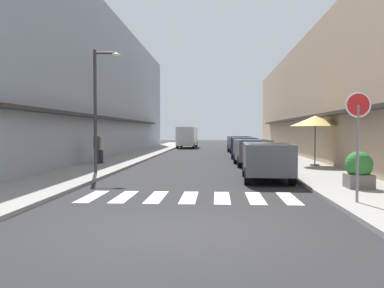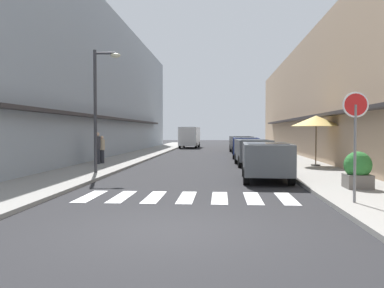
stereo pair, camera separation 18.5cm
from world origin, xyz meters
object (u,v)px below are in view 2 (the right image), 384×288
at_px(parked_car_distant, 241,142).
at_px(pedestrian_walking_far, 102,149).
at_px(delivery_van, 190,136).
at_px(street_lamp, 99,98).
at_px(cafe_umbrella, 316,121).
at_px(pedestrian_walking_near, 98,147).
at_px(planter_corner, 358,170).
at_px(parked_car_near, 266,157).
at_px(parked_car_far, 246,145).
at_px(round_street_sign, 355,118).
at_px(parked_car_mid, 253,149).

bearing_deg(parked_car_distant, pedestrian_walking_far, -121.63).
bearing_deg(delivery_van, street_lamp, -93.32).
distance_m(delivery_van, cafe_umbrella, 26.10).
bearing_deg(pedestrian_walking_near, cafe_umbrella, -77.93).
bearing_deg(planter_corner, street_lamp, 156.52).
xyz_separation_m(delivery_van, pedestrian_walking_far, (-3.10, -23.89, -0.48)).
relative_size(parked_car_near, parked_car_far, 0.97).
relative_size(delivery_van, pedestrian_walking_near, 3.14).
distance_m(round_street_sign, planter_corner, 3.23).
height_order(parked_car_mid, delivery_van, delivery_van).
bearing_deg(parked_car_mid, parked_car_distant, 90.00).
distance_m(parked_car_near, parked_car_far, 13.26).
distance_m(delivery_van, planter_corner, 34.06).
height_order(round_street_sign, pedestrian_walking_near, round_street_sign).
distance_m(parked_car_near, round_street_sign, 5.80).
relative_size(parked_car_mid, round_street_sign, 1.42).
bearing_deg(round_street_sign, planter_corner, 70.46).
distance_m(parked_car_near, pedestrian_walking_far, 10.62).
bearing_deg(round_street_sign, delivery_van, 100.98).
bearing_deg(parked_car_distant, planter_corner, -83.59).
distance_m(parked_car_near, street_lamp, 7.54).
height_order(delivery_van, street_lamp, street_lamp).
height_order(street_lamp, cafe_umbrella, street_lamp).
height_order(delivery_van, planter_corner, delivery_van).
xyz_separation_m(parked_car_far, pedestrian_walking_far, (-8.42, -6.78, 0.00)).
xyz_separation_m(parked_car_mid, pedestrian_walking_near, (-8.49, -0.85, 0.12)).
bearing_deg(parked_car_distant, delivery_van, 117.47).
relative_size(parked_car_distant, planter_corner, 3.81).
bearing_deg(pedestrian_walking_far, street_lamp, -144.10).
relative_size(parked_car_distant, cafe_umbrella, 1.70).
xyz_separation_m(parked_car_near, round_street_sign, (1.62, -5.41, 1.34)).
bearing_deg(delivery_van, parked_car_distant, -62.53).
bearing_deg(parked_car_far, street_lamp, -120.55).
distance_m(parked_car_distant, street_lamp, 20.15).
bearing_deg(cafe_umbrella, parked_car_far, 112.92).
relative_size(parked_car_near, street_lamp, 0.77).
distance_m(parked_car_mid, pedestrian_walking_far, 8.42).
bearing_deg(parked_car_far, cafe_umbrella, -67.08).
relative_size(parked_car_far, parked_car_distant, 0.95).
bearing_deg(planter_corner, round_street_sign, -109.54).
xyz_separation_m(parked_car_distant, planter_corner, (2.57, -22.89, -0.22)).
distance_m(delivery_van, round_street_sign, 36.46).
relative_size(parked_car_near, round_street_sign, 1.46).
relative_size(round_street_sign, cafe_umbrella, 1.07).
bearing_deg(parked_car_distant, round_street_sign, -86.36).
distance_m(parked_car_mid, pedestrian_walking_near, 8.54).
xyz_separation_m(pedestrian_walking_near, pedestrian_walking_far, (0.08, 0.56, -0.12)).
bearing_deg(street_lamp, cafe_umbrella, 22.95).
xyz_separation_m(parked_car_mid, parked_car_distant, (-0.00, 13.37, 0.00)).
relative_size(pedestrian_walking_near, pedestrian_walking_far, 1.13).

